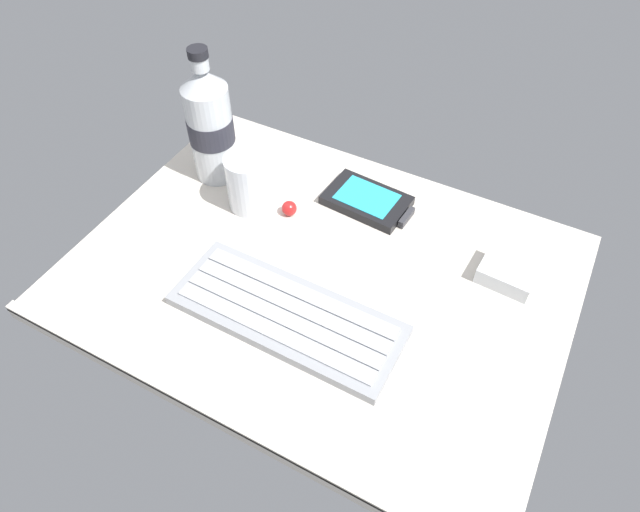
% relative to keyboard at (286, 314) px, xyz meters
% --- Properties ---
extents(ground_plane, '(0.64, 0.48, 0.03)m').
position_rel_keyboard_xyz_m(ground_plane, '(0.00, 0.08, -0.02)').
color(ground_plane, beige).
extents(keyboard, '(0.29, 0.11, 0.02)m').
position_rel_keyboard_xyz_m(keyboard, '(0.00, 0.00, 0.00)').
color(keyboard, '#93969B').
rests_on(keyboard, ground_plane).
extents(handheld_device, '(0.13, 0.09, 0.02)m').
position_rel_keyboard_xyz_m(handheld_device, '(0.00, 0.23, -0.00)').
color(handheld_device, black).
rests_on(handheld_device, ground_plane).
extents(juice_cup, '(0.06, 0.06, 0.09)m').
position_rel_keyboard_xyz_m(juice_cup, '(-0.15, 0.15, 0.03)').
color(juice_cup, silver).
rests_on(juice_cup, ground_plane).
extents(water_bottle, '(0.07, 0.07, 0.21)m').
position_rel_keyboard_xyz_m(water_bottle, '(-0.23, 0.19, 0.08)').
color(water_bottle, silver).
rests_on(water_bottle, ground_plane).
extents(charger_block, '(0.07, 0.06, 0.02)m').
position_rel_keyboard_xyz_m(charger_block, '(0.22, 0.19, 0.00)').
color(charger_block, silver).
rests_on(charger_block, ground_plane).
extents(trackball_mouse, '(0.02, 0.02, 0.02)m').
position_rel_keyboard_xyz_m(trackball_mouse, '(-0.09, 0.16, 0.00)').
color(trackball_mouse, red).
rests_on(trackball_mouse, ground_plane).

